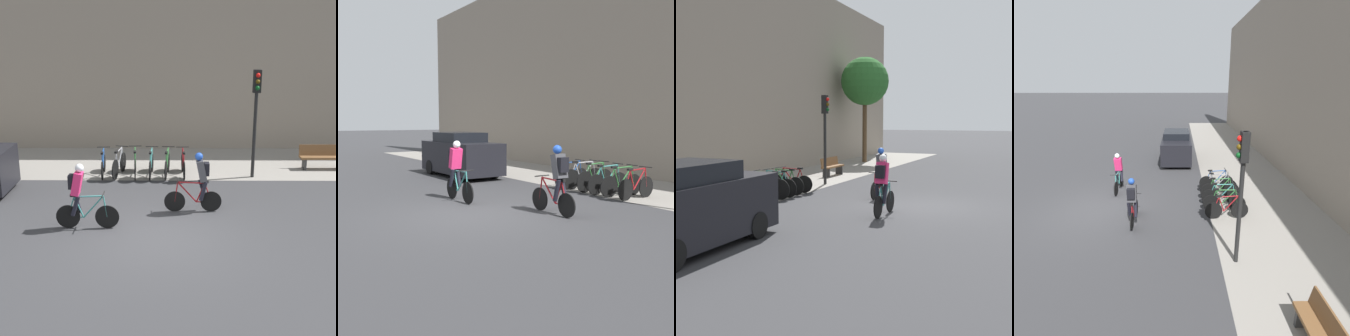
# 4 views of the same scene
# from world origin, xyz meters

# --- Properties ---
(ground) EXTENTS (200.00, 200.00, 0.00)m
(ground) POSITION_xyz_m (0.00, 0.00, 0.00)
(ground) COLOR #333335
(kerb_strip) EXTENTS (44.00, 4.50, 0.01)m
(kerb_strip) POSITION_xyz_m (0.00, 6.75, 0.00)
(kerb_strip) COLOR gray
(kerb_strip) RESTS_ON ground
(cyclist_pink) EXTENTS (1.66, 0.46, 1.76)m
(cyclist_pink) POSITION_xyz_m (-2.00, 0.52, 0.95)
(cyclist_pink) COLOR black
(cyclist_pink) RESTS_ON ground
(cyclist_grey) EXTENTS (1.64, 0.46, 1.74)m
(cyclist_grey) POSITION_xyz_m (1.15, 1.70, 0.95)
(cyclist_grey) COLOR black
(cyclist_grey) RESTS_ON ground
(parked_bike_0) EXTENTS (0.46, 1.61, 0.95)m
(parked_bike_0) POSITION_xyz_m (-2.05, 5.07, 0.39)
(parked_bike_0) COLOR black
(parked_bike_0) RESTS_ON ground
(parked_bike_1) EXTENTS (0.47, 1.67, 0.99)m
(parked_bike_1) POSITION_xyz_m (-1.49, 5.07, 0.41)
(parked_bike_1) COLOR black
(parked_bike_1) RESTS_ON ground
(parked_bike_2) EXTENTS (0.46, 1.70, 0.99)m
(parked_bike_2) POSITION_xyz_m (-0.92, 5.07, 0.42)
(parked_bike_2) COLOR black
(parked_bike_2) RESTS_ON ground
(parked_bike_3) EXTENTS (0.46, 1.68, 0.97)m
(parked_bike_3) POSITION_xyz_m (-0.36, 5.07, 0.40)
(parked_bike_3) COLOR black
(parked_bike_3) RESTS_ON ground
(parked_bike_4) EXTENTS (0.46, 1.66, 0.97)m
(parked_bike_4) POSITION_xyz_m (0.21, 5.07, 0.40)
(parked_bike_4) COLOR black
(parked_bike_4) RESTS_ON ground
(parked_bike_5) EXTENTS (0.46, 1.62, 0.96)m
(parked_bike_5) POSITION_xyz_m (0.78, 5.07, 0.39)
(parked_bike_5) COLOR black
(parked_bike_5) RESTS_ON ground
(parked_car) EXTENTS (4.30, 1.84, 1.85)m
(parked_car) POSITION_xyz_m (-6.85, 3.15, 0.90)
(parked_car) COLOR black
(parked_car) RESTS_ON ground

